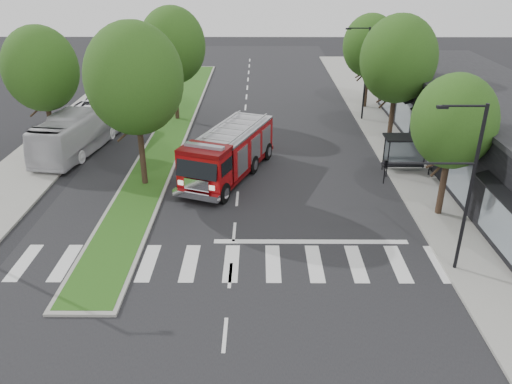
# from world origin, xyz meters

# --- Properties ---
(ground) EXTENTS (140.00, 140.00, 0.00)m
(ground) POSITION_xyz_m (0.00, 0.00, 0.00)
(ground) COLOR black
(ground) RESTS_ON ground
(sidewalk_right) EXTENTS (5.00, 80.00, 0.15)m
(sidewalk_right) POSITION_xyz_m (12.50, 10.00, 0.07)
(sidewalk_right) COLOR gray
(sidewalk_right) RESTS_ON ground
(sidewalk_left) EXTENTS (5.00, 80.00, 0.15)m
(sidewalk_left) POSITION_xyz_m (-14.50, 10.00, 0.07)
(sidewalk_left) COLOR gray
(sidewalk_left) RESTS_ON ground
(median) EXTENTS (3.00, 50.00, 0.15)m
(median) POSITION_xyz_m (-6.00, 18.00, 0.08)
(median) COLOR gray
(median) RESTS_ON ground
(storefront_row) EXTENTS (8.00, 30.00, 5.00)m
(storefront_row) POSITION_xyz_m (17.00, 10.00, 2.50)
(storefront_row) COLOR black
(storefront_row) RESTS_ON ground
(bus_shelter) EXTENTS (3.20, 1.60, 2.61)m
(bus_shelter) POSITION_xyz_m (11.20, 8.15, 2.04)
(bus_shelter) COLOR black
(bus_shelter) RESTS_ON ground
(tree_right_near) EXTENTS (4.40, 4.40, 8.05)m
(tree_right_near) POSITION_xyz_m (11.50, 2.00, 5.51)
(tree_right_near) COLOR black
(tree_right_near) RESTS_ON ground
(tree_right_mid) EXTENTS (5.60, 5.60, 9.72)m
(tree_right_mid) POSITION_xyz_m (11.50, 14.00, 6.49)
(tree_right_mid) COLOR black
(tree_right_mid) RESTS_ON ground
(tree_right_far) EXTENTS (5.00, 5.00, 8.73)m
(tree_right_far) POSITION_xyz_m (11.50, 24.00, 5.84)
(tree_right_far) COLOR black
(tree_right_far) RESTS_ON ground
(tree_median_near) EXTENTS (5.80, 5.80, 10.16)m
(tree_median_near) POSITION_xyz_m (-6.00, 6.00, 6.81)
(tree_median_near) COLOR black
(tree_median_near) RESTS_ON ground
(tree_median_far) EXTENTS (5.60, 5.60, 9.72)m
(tree_median_far) POSITION_xyz_m (-6.00, 20.00, 6.49)
(tree_median_far) COLOR black
(tree_median_far) RESTS_ON ground
(tree_left_mid) EXTENTS (5.20, 5.20, 9.16)m
(tree_left_mid) POSITION_xyz_m (-14.00, 12.00, 6.16)
(tree_left_mid) COLOR black
(tree_left_mid) RESTS_ON ground
(streetlight_right_near) EXTENTS (4.08, 0.22, 8.00)m
(streetlight_right_near) POSITION_xyz_m (9.61, -3.50, 4.67)
(streetlight_right_near) COLOR black
(streetlight_right_near) RESTS_ON ground
(streetlight_right_far) EXTENTS (2.11, 0.20, 8.00)m
(streetlight_right_far) POSITION_xyz_m (10.35, 20.00, 4.48)
(streetlight_right_far) COLOR black
(streetlight_right_far) RESTS_ON ground
(fire_engine) EXTENTS (6.17, 10.14, 3.38)m
(fire_engine) POSITION_xyz_m (-0.67, 7.49, 1.62)
(fire_engine) COLOR #5D0506
(fire_engine) RESTS_ON ground
(city_bus) EXTENTS (4.36, 11.69, 3.18)m
(city_bus) POSITION_xyz_m (-11.99, 12.75, 1.59)
(city_bus) COLOR silver
(city_bus) RESTS_ON ground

